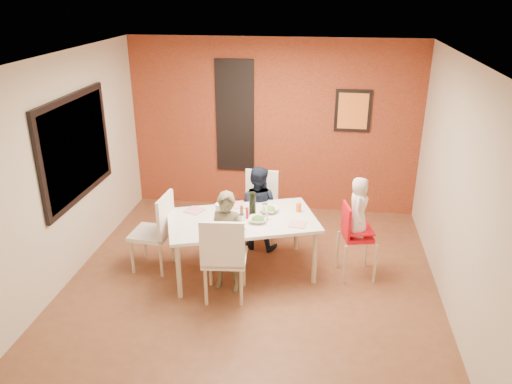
# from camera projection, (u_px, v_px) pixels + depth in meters

# --- Properties ---
(ground) EXTENTS (4.50, 4.50, 0.00)m
(ground) POSITION_uv_depth(u_px,v_px,m) (253.00, 278.00, 6.24)
(ground) COLOR brown
(ground) RESTS_ON ground
(ceiling) EXTENTS (4.50, 4.50, 0.02)m
(ceiling) POSITION_uv_depth(u_px,v_px,m) (252.00, 57.00, 5.20)
(ceiling) COLOR silver
(ceiling) RESTS_ON wall_back
(wall_back) EXTENTS (4.50, 0.02, 2.70)m
(wall_back) POSITION_uv_depth(u_px,v_px,m) (273.00, 127.00, 7.77)
(wall_back) COLOR beige
(wall_back) RESTS_ON ground
(wall_front) EXTENTS (4.50, 0.02, 2.70)m
(wall_front) POSITION_uv_depth(u_px,v_px,m) (208.00, 286.00, 3.66)
(wall_front) COLOR beige
(wall_front) RESTS_ON ground
(wall_left) EXTENTS (0.02, 4.50, 2.70)m
(wall_left) POSITION_uv_depth(u_px,v_px,m) (68.00, 169.00, 6.01)
(wall_left) COLOR beige
(wall_left) RESTS_ON ground
(wall_right) EXTENTS (0.02, 4.50, 2.70)m
(wall_right) POSITION_uv_depth(u_px,v_px,m) (456.00, 188.00, 5.43)
(wall_right) COLOR beige
(wall_right) RESTS_ON ground
(brick_accent_wall) EXTENTS (4.50, 0.02, 2.70)m
(brick_accent_wall) POSITION_uv_depth(u_px,v_px,m) (273.00, 127.00, 7.76)
(brick_accent_wall) COLOR maroon
(brick_accent_wall) RESTS_ON ground
(picture_window_frame) EXTENTS (0.05, 1.70, 1.30)m
(picture_window_frame) POSITION_uv_depth(u_px,v_px,m) (76.00, 148.00, 6.11)
(picture_window_frame) COLOR black
(picture_window_frame) RESTS_ON wall_left
(picture_window_pane) EXTENTS (0.02, 1.55, 1.15)m
(picture_window_pane) POSITION_uv_depth(u_px,v_px,m) (77.00, 148.00, 6.11)
(picture_window_pane) COLOR black
(picture_window_pane) RESTS_ON wall_left
(glassblock_strip) EXTENTS (0.55, 0.03, 1.70)m
(glassblock_strip) POSITION_uv_depth(u_px,v_px,m) (235.00, 117.00, 7.76)
(glassblock_strip) COLOR silver
(glassblock_strip) RESTS_ON wall_back
(glassblock_surround) EXTENTS (0.60, 0.03, 1.76)m
(glassblock_surround) POSITION_uv_depth(u_px,v_px,m) (235.00, 117.00, 7.76)
(glassblock_surround) COLOR black
(glassblock_surround) RESTS_ON wall_back
(art_print_frame) EXTENTS (0.54, 0.03, 0.64)m
(art_print_frame) POSITION_uv_depth(u_px,v_px,m) (353.00, 111.00, 7.47)
(art_print_frame) COLOR black
(art_print_frame) RESTS_ON wall_back
(art_print_canvas) EXTENTS (0.44, 0.01, 0.54)m
(art_print_canvas) POSITION_uv_depth(u_px,v_px,m) (353.00, 111.00, 7.45)
(art_print_canvas) COLOR orange
(art_print_canvas) RESTS_ON wall_back
(dining_table) EXTENTS (2.02, 1.53, 0.75)m
(dining_table) POSITION_uv_depth(u_px,v_px,m) (242.00, 224.00, 6.13)
(dining_table) COLOR silver
(dining_table) RESTS_ON ground
(chair_near) EXTENTS (0.54, 0.54, 1.06)m
(chair_near) POSITION_uv_depth(u_px,v_px,m) (224.00, 255.00, 5.60)
(chair_near) COLOR white
(chair_near) RESTS_ON ground
(chair_far) EXTENTS (0.49, 0.49, 1.00)m
(chair_far) POSITION_uv_depth(u_px,v_px,m) (260.00, 203.00, 7.02)
(chair_far) COLOR white
(chair_far) RESTS_ON ground
(chair_left) EXTENTS (0.51, 0.51, 1.02)m
(chair_left) POSITION_uv_depth(u_px,v_px,m) (157.00, 228.00, 6.26)
(chair_left) COLOR white
(chair_left) RESTS_ON ground
(high_chair) EXTENTS (0.48, 0.48, 0.97)m
(high_chair) POSITION_uv_depth(u_px,v_px,m) (354.00, 234.00, 6.10)
(high_chair) COLOR red
(high_chair) RESTS_ON ground
(child_near) EXTENTS (0.49, 0.36, 1.24)m
(child_near) POSITION_uv_depth(u_px,v_px,m) (227.00, 242.00, 5.82)
(child_near) COLOR brown
(child_near) RESTS_ON ground
(child_far) EXTENTS (0.64, 0.54, 1.19)m
(child_far) POSITION_uv_depth(u_px,v_px,m) (257.00, 208.00, 6.78)
(child_far) COLOR black
(child_far) RESTS_ON ground
(toddler) EXTENTS (0.29, 0.39, 0.74)m
(toddler) POSITION_uv_depth(u_px,v_px,m) (359.00, 207.00, 5.96)
(toddler) COLOR silver
(toddler) RESTS_ON high_chair
(plate_near_left) EXTENTS (0.29, 0.29, 0.01)m
(plate_near_left) POSITION_uv_depth(u_px,v_px,m) (216.00, 235.00, 5.70)
(plate_near_left) COLOR white
(plate_near_left) RESTS_ON dining_table
(plate_far_mid) EXTENTS (0.30, 0.30, 0.01)m
(plate_far_mid) POSITION_uv_depth(u_px,v_px,m) (235.00, 205.00, 6.47)
(plate_far_mid) COLOR white
(plate_far_mid) RESTS_ON dining_table
(plate_near_right) EXTENTS (0.22, 0.22, 0.01)m
(plate_near_right) POSITION_uv_depth(u_px,v_px,m) (297.00, 224.00, 5.96)
(plate_near_right) COLOR white
(plate_near_right) RESTS_ON dining_table
(plate_far_left) EXTENTS (0.28, 0.28, 0.01)m
(plate_far_left) POSITION_uv_depth(u_px,v_px,m) (194.00, 210.00, 6.32)
(plate_far_left) COLOR white
(plate_far_left) RESTS_ON dining_table
(salad_bowl_a) EXTENTS (0.23, 0.23, 0.05)m
(salad_bowl_a) POSITION_uv_depth(u_px,v_px,m) (258.00, 220.00, 6.02)
(salad_bowl_a) COLOR white
(salad_bowl_a) RESTS_ON dining_table
(salad_bowl_b) EXTENTS (0.27, 0.27, 0.06)m
(salad_bowl_b) POSITION_uv_depth(u_px,v_px,m) (269.00, 210.00, 6.29)
(salad_bowl_b) COLOR white
(salad_bowl_b) RESTS_ON dining_table
(wine_bottle) EXTENTS (0.08, 0.08, 0.31)m
(wine_bottle) POSITION_uv_depth(u_px,v_px,m) (252.00, 204.00, 6.13)
(wine_bottle) COLOR black
(wine_bottle) RESTS_ON dining_table
(wine_glass_a) EXTENTS (0.07, 0.07, 0.19)m
(wine_glass_a) POSITION_uv_depth(u_px,v_px,m) (241.00, 222.00, 5.81)
(wine_glass_a) COLOR white
(wine_glass_a) RESTS_ON dining_table
(wine_glass_b) EXTENTS (0.07, 0.07, 0.21)m
(wine_glass_b) POSITION_uv_depth(u_px,v_px,m) (265.00, 211.00, 6.06)
(wine_glass_b) COLOR white
(wine_glass_b) RESTS_ON dining_table
(paper_towel_roll) EXTENTS (0.12, 0.12, 0.26)m
(paper_towel_roll) POSITION_uv_depth(u_px,v_px,m) (220.00, 214.00, 5.93)
(paper_towel_roll) COLOR white
(paper_towel_roll) RESTS_ON dining_table
(condiment_red) EXTENTS (0.04, 0.04, 0.15)m
(condiment_red) POSITION_uv_depth(u_px,v_px,m) (247.00, 213.00, 6.09)
(condiment_red) COLOR red
(condiment_red) RESTS_ON dining_table
(condiment_green) EXTENTS (0.04, 0.04, 0.16)m
(condiment_green) POSITION_uv_depth(u_px,v_px,m) (254.00, 209.00, 6.17)
(condiment_green) COLOR #357025
(condiment_green) RESTS_ON dining_table
(condiment_brown) EXTENTS (0.04, 0.04, 0.15)m
(condiment_brown) POSITION_uv_depth(u_px,v_px,m) (242.00, 211.00, 6.12)
(condiment_brown) COLOR brown
(condiment_brown) RESTS_ON dining_table
(sippy_cup) EXTENTS (0.07, 0.07, 0.11)m
(sippy_cup) POSITION_uv_depth(u_px,v_px,m) (299.00, 207.00, 6.28)
(sippy_cup) COLOR orange
(sippy_cup) RESTS_ON dining_table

